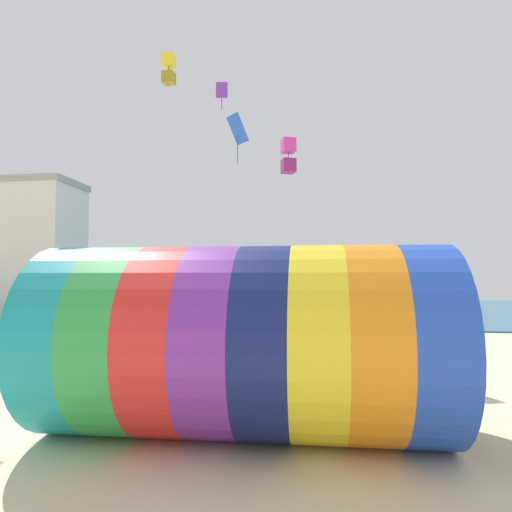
% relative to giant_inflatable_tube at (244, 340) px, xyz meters
% --- Properties ---
extents(ground_plane, '(120.00, 120.00, 0.00)m').
position_rel_giant_inflatable_tube_xyz_m(ground_plane, '(-1.25, -0.37, -1.85)').
color(ground_plane, beige).
extents(sea, '(120.00, 40.00, 0.10)m').
position_rel_giant_inflatable_tube_xyz_m(sea, '(-1.25, 38.62, -1.80)').
color(sea, '#236084').
rests_on(sea, ground).
extents(giant_inflatable_tube, '(7.78, 3.74, 3.69)m').
position_rel_giant_inflatable_tube_xyz_m(giant_inflatable_tube, '(0.00, 0.00, 0.00)').
color(giant_inflatable_tube, teal).
rests_on(giant_inflatable_tube, ground).
extents(kite_yellow_box, '(0.44, 0.44, 1.11)m').
position_rel_giant_inflatable_tube_xyz_m(kite_yellow_box, '(-3.65, 6.21, 8.54)').
color(kite_yellow_box, yellow).
extents(kite_magenta_box, '(0.67, 0.67, 1.49)m').
position_rel_giant_inflatable_tube_xyz_m(kite_magenta_box, '(0.34, 9.46, 6.21)').
color(kite_magenta_box, '#D1339E').
extents(kite_blue_diamond, '(1.21, 1.22, 2.41)m').
position_rel_giant_inflatable_tube_xyz_m(kite_blue_diamond, '(-2.43, 13.31, 8.69)').
color(kite_blue_diamond, blue).
extents(kite_purple_diamond, '(0.52, 0.19, 1.24)m').
position_rel_giant_inflatable_tube_xyz_m(kite_purple_diamond, '(-2.56, 10.07, 9.34)').
color(kite_purple_diamond, purple).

